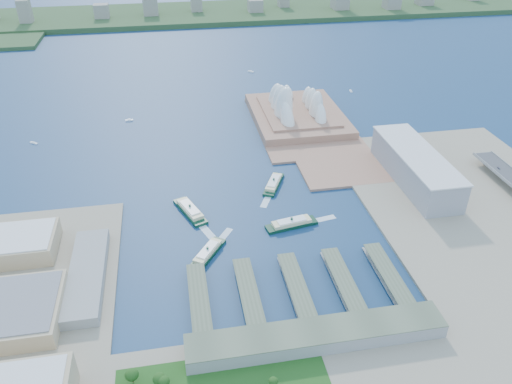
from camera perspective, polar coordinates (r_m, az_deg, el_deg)
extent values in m
plane|color=#0E2444|center=(496.95, 0.89, -5.59)|extent=(3000.00, 3000.00, 0.00)
cube|color=#996B54|center=(736.53, 5.30, 7.70)|extent=(135.00, 220.00, 3.00)
cube|color=#2D4926|center=(1400.05, -7.22, 19.55)|extent=(2200.00, 260.00, 12.00)
cube|color=gray|center=(609.26, 17.74, 2.73)|extent=(45.00, 155.00, 35.00)
cube|color=gray|center=(397.67, 6.96, -16.04)|extent=(200.00, 28.00, 12.00)
imported|color=slate|center=(654.79, 26.01, 2.48)|extent=(1.72, 4.22, 1.22)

